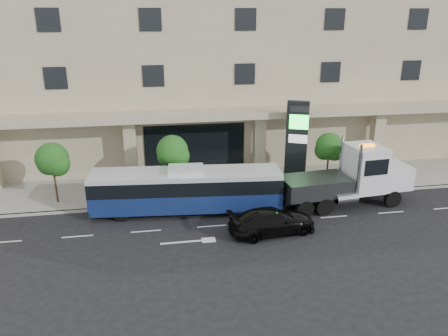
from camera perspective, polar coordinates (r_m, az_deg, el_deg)
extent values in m
plane|color=black|center=(28.56, -2.07, -6.25)|extent=(120.00, 120.00, 0.00)
cube|color=gray|center=(33.07, -3.20, -2.40)|extent=(120.00, 6.00, 0.15)
cube|color=gray|center=(30.33, -2.56, -4.50)|extent=(120.00, 0.30, 0.15)
cube|color=tan|center=(41.20, -5.18, 16.11)|extent=(60.00, 15.00, 20.00)
cube|color=tan|center=(33.26, -3.72, 6.97)|extent=(60.00, 2.80, 0.50)
cube|color=black|center=(35.17, -3.81, 2.53)|extent=(8.00, 0.12, 4.00)
cube|color=tan|center=(33.82, -12.08, 2.22)|extent=(0.90, 0.90, 4.90)
cube|color=tan|center=(34.76, 4.61, 3.07)|extent=(0.90, 0.90, 4.90)
cube|color=tan|center=(38.37, 19.29, 3.61)|extent=(0.90, 0.90, 4.90)
cylinder|color=#422B19|center=(31.81, -21.17, -1.82)|extent=(0.14, 0.14, 2.80)
sphere|color=#1C4C15|center=(31.26, -21.55, 1.12)|extent=(2.20, 2.20, 2.20)
sphere|color=#1C4C15|center=(31.09, -20.92, 0.48)|extent=(1.65, 1.65, 1.65)
sphere|color=#1C4C15|center=(31.63, -21.92, 0.51)|extent=(1.54, 1.54, 1.54)
cylinder|color=#422B19|center=(31.07, -6.63, -0.93)|extent=(0.14, 0.14, 2.94)
sphere|color=#1C4C15|center=(30.49, -6.76, 2.25)|extent=(2.20, 2.20, 2.20)
sphere|color=#1C4C15|center=(30.42, -6.06, 1.57)|extent=(1.65, 1.65, 1.65)
sphere|color=#1C4C15|center=(30.80, -7.31, 1.59)|extent=(1.54, 1.54, 1.54)
cylinder|color=#422B19|center=(33.59, 13.35, 0.05)|extent=(0.14, 0.14, 2.73)
sphere|color=#1C4C15|center=(33.08, 13.57, 2.79)|extent=(2.00, 2.00, 2.00)
sphere|color=#1C4C15|center=(33.13, 14.22, 2.20)|extent=(1.50, 1.50, 1.50)
sphere|color=#1C4C15|center=(33.26, 12.91, 2.23)|extent=(1.40, 1.40, 1.40)
cylinder|color=black|center=(28.40, -13.21, -5.80)|extent=(1.05, 0.40, 1.02)
cylinder|color=black|center=(30.34, -12.64, -4.07)|extent=(1.05, 0.40, 1.02)
cylinder|color=black|center=(28.19, 1.82, -5.45)|extent=(1.05, 0.40, 1.02)
cylinder|color=black|center=(30.14, 1.38, -3.73)|extent=(1.05, 0.40, 1.02)
cube|color=navy|center=(28.84, -4.90, -3.92)|extent=(12.46, 3.62, 1.23)
cube|color=black|center=(28.43, -4.96, -1.93)|extent=(12.47, 3.66, 0.92)
cube|color=silver|center=(28.21, -5.00, -0.77)|extent=(12.46, 3.62, 0.31)
cube|color=silver|center=(28.11, -5.02, -0.18)|extent=(2.39, 1.83, 0.31)
cube|color=#2D3033|center=(29.76, -16.73, -5.04)|extent=(0.36, 2.56, 0.31)
cube|color=#2D3033|center=(29.60, 7.04, -4.44)|extent=(0.36, 2.56, 0.31)
cube|color=#2D3033|center=(30.88, 15.47, -3.22)|extent=(9.03, 1.85, 0.42)
cube|color=white|center=(32.33, 20.92, -0.89)|extent=(2.32, 2.61, 1.58)
cube|color=silver|center=(32.94, 22.42, -0.71)|extent=(0.27, 2.11, 1.27)
cube|color=white|center=(30.94, 17.88, 0.03)|extent=(2.34, 2.82, 3.06)
cube|color=black|center=(31.33, 19.52, 1.01)|extent=(0.31, 2.32, 1.27)
cylinder|color=silver|center=(29.34, 17.19, -0.41)|extent=(0.21, 0.21, 3.59)
cylinder|color=silver|center=(31.21, 15.01, 1.00)|extent=(0.21, 0.21, 3.59)
cube|color=#2D3033|center=(29.56, 11.78, -2.29)|extent=(4.64, 2.92, 1.16)
cube|color=#2D3033|center=(28.81, 7.15, -3.96)|extent=(1.71, 0.45, 0.23)
cube|color=#2D3033|center=(28.77, 5.94, -4.87)|extent=(0.43, 1.92, 0.19)
cube|color=orange|center=(30.47, 18.19, 2.84)|extent=(0.98, 0.45, 0.15)
cylinder|color=black|center=(31.71, 21.14, -3.77)|extent=(1.19, 0.44, 1.16)
cylinder|color=black|center=(33.37, 19.00, -2.35)|extent=(1.19, 0.44, 1.16)
cylinder|color=black|center=(29.15, 12.96, -4.95)|extent=(1.19, 0.44, 1.16)
cylinder|color=black|center=(30.96, 11.11, -3.33)|extent=(1.19, 0.44, 1.16)
cylinder|color=black|center=(28.58, 10.50, -5.28)|extent=(1.19, 0.44, 1.16)
cylinder|color=black|center=(30.41, 8.77, -3.61)|extent=(1.19, 0.44, 1.16)
imported|color=black|center=(26.28, 6.30, -6.92)|extent=(5.48, 2.80, 1.52)
cube|color=black|center=(32.87, 9.43, 3.20)|extent=(1.66, 1.13, 6.33)
cube|color=#29FA40|center=(32.17, 9.76, 5.94)|extent=(1.28, 0.62, 1.06)
cube|color=silver|center=(32.49, 9.63, 3.77)|extent=(1.28, 0.62, 0.63)
cube|color=#262628|center=(31.97, 9.86, 7.59)|extent=(1.28, 0.62, 0.42)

